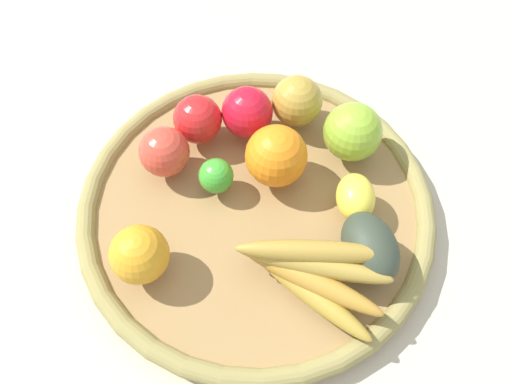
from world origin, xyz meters
name	(u,v)px	position (x,y,z in m)	size (l,w,h in m)	color
ground_plane	(256,214)	(0.00, 0.00, 0.00)	(2.40, 2.40, 0.00)	#C0B69E
basket	(256,207)	(0.00, 0.00, 0.02)	(0.47, 0.47, 0.04)	#9C7949
orange_0	(276,156)	(0.03, -0.04, 0.08)	(0.08, 0.08, 0.08)	orange
banana_bunch	(310,272)	(-0.13, -0.01, 0.07)	(0.18, 0.17, 0.06)	#AF8E32
apple_1	(164,152)	(0.10, 0.09, 0.07)	(0.07, 0.07, 0.07)	#D24331
orange_1	(139,254)	(-0.03, 0.16, 0.07)	(0.07, 0.07, 0.07)	orange
apple_3	(198,119)	(0.13, 0.03, 0.07)	(0.07, 0.07, 0.07)	red
apple_2	(247,112)	(0.11, -0.04, 0.07)	(0.07, 0.07, 0.07)	red
lemon_0	(355,197)	(-0.06, -0.11, 0.06)	(0.07, 0.05, 0.05)	yellow
apple_4	(297,101)	(0.10, -0.11, 0.07)	(0.07, 0.07, 0.07)	#AF8E35
apple_0	(353,132)	(0.02, -0.15, 0.08)	(0.08, 0.08, 0.08)	#8DBB31
avocado	(370,247)	(-0.13, -0.09, 0.07)	(0.09, 0.06, 0.06)	#343E2F
lime_0	(216,176)	(0.04, 0.04, 0.06)	(0.05, 0.05, 0.05)	green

